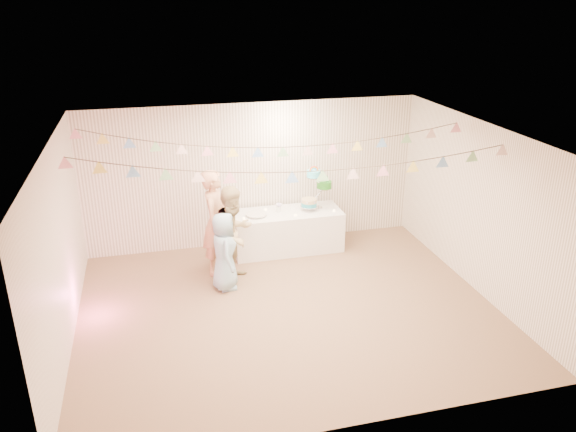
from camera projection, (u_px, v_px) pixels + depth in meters
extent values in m
plane|color=brown|center=(288.00, 309.00, 8.28)|extent=(6.00, 6.00, 0.00)
plane|color=white|center=(288.00, 136.00, 7.31)|extent=(6.00, 6.00, 0.00)
plane|color=white|center=(254.00, 175.00, 10.05)|extent=(6.00, 6.00, 0.00)
plane|color=white|center=(350.00, 324.00, 5.55)|extent=(6.00, 6.00, 0.00)
plane|color=white|center=(59.00, 251.00, 7.11)|extent=(5.00, 5.00, 0.00)
plane|color=white|center=(480.00, 209.00, 8.48)|extent=(5.00, 5.00, 0.00)
cube|color=white|center=(287.00, 231.00, 10.08)|extent=(1.94, 0.77, 0.73)
cylinder|color=white|center=(256.00, 214.00, 9.76)|extent=(0.36, 0.36, 0.02)
imported|color=tan|center=(216.00, 222.00, 9.08)|extent=(0.64, 0.76, 1.77)
imported|color=tan|center=(234.00, 234.00, 8.88)|extent=(0.97, 0.95, 1.58)
imported|color=#8EB4CA|center=(224.00, 251.00, 8.65)|extent=(0.42, 0.63, 1.26)
cylinder|color=#FFD88C|center=(244.00, 218.00, 9.62)|extent=(0.04, 0.04, 0.03)
cylinder|color=#FFD88C|center=(266.00, 209.00, 10.02)|extent=(0.04, 0.04, 0.03)
cylinder|color=#FFD88C|center=(296.00, 215.00, 9.76)|extent=(0.04, 0.04, 0.03)
cylinder|color=#FFD88C|center=(303.00, 205.00, 10.21)|extent=(0.04, 0.04, 0.03)
cylinder|color=#FFD88C|center=(334.00, 211.00, 9.96)|extent=(0.04, 0.04, 0.03)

